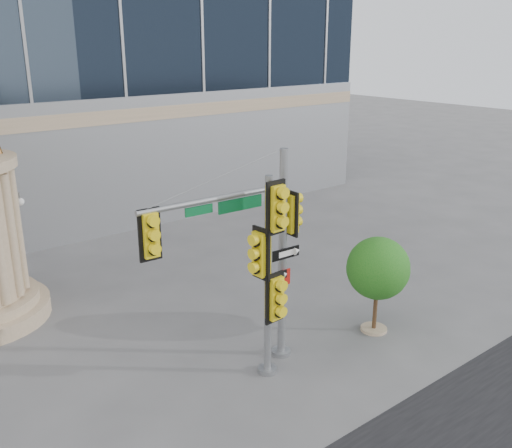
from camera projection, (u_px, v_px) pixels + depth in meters
ground at (316, 379)px, 14.75m from camera, size 120.00×120.00×0.00m
main_signal_pole at (250, 240)px, 14.22m from camera, size 4.49×0.56×5.79m
secondary_signal_pole at (270, 264)px, 13.97m from camera, size 0.93×0.69×5.32m
street_tree at (378, 270)px, 16.63m from camera, size 1.89×1.85×2.95m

